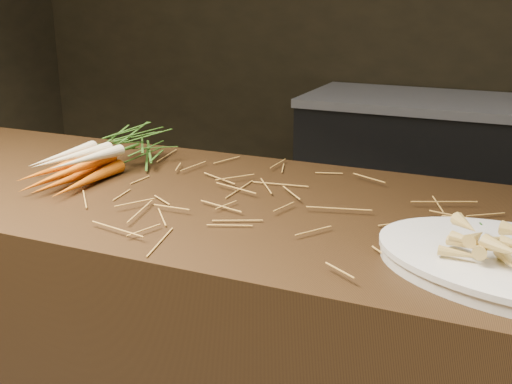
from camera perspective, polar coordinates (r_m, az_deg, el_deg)
back_counter at (r=3.17m, az=20.64°, el=-0.05°), size 1.82×0.62×0.84m
straw_bedding at (r=1.30m, az=3.17°, el=-1.03°), size 1.40×0.60×0.02m
root_veg_bunch at (r=1.60m, az=-12.89°, el=3.34°), size 0.17×0.48×0.09m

